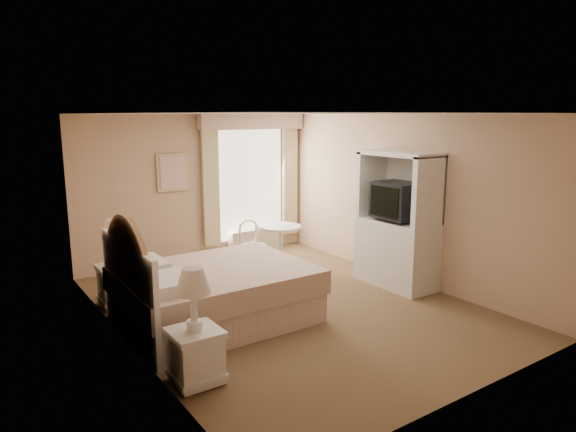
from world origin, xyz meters
TOP-DOWN VIEW (x-y plane):
  - room at (0.00, 0.00)m, footprint 4.21×5.51m
  - window at (1.05, 2.65)m, footprint 2.05×0.22m
  - framed_art at (-0.45, 2.71)m, footprint 0.52×0.04m
  - bed at (-1.11, 0.09)m, footprint 2.22×1.75m
  - nightstand_near at (-1.84, -1.16)m, footprint 0.46×0.46m
  - nightstand_far at (-1.84, 1.30)m, footprint 0.47×0.47m
  - round_table at (0.84, 1.44)m, footprint 0.68×0.68m
  - cafe_chair at (0.40, 1.60)m, footprint 0.44×0.44m
  - armoire at (1.81, -0.20)m, footprint 0.59×1.19m

SIDE VIEW (x-z plane):
  - bed at x=-1.11m, z-range -0.40..1.14m
  - nightstand_near at x=-1.84m, z-range -0.14..0.97m
  - nightstand_far at x=-1.84m, z-range -0.14..1.00m
  - round_table at x=0.84m, z-range 0.12..0.84m
  - cafe_chair at x=0.40m, z-range 0.07..0.90m
  - armoire at x=1.81m, z-range -0.17..1.81m
  - room at x=0.00m, z-range -0.01..2.50m
  - window at x=1.05m, z-range 0.09..2.60m
  - framed_art at x=-0.45m, z-range 1.24..1.86m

